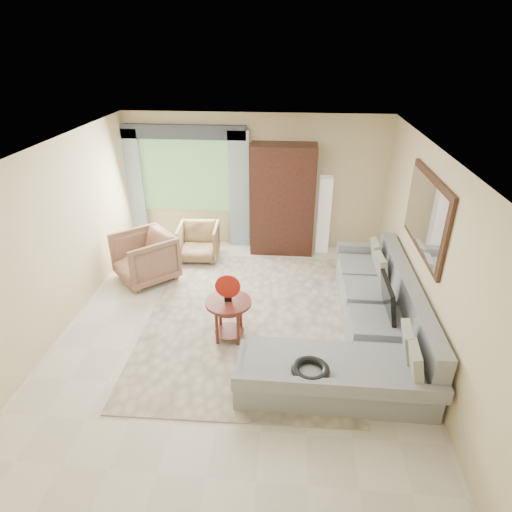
# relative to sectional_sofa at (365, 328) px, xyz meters

# --- Properties ---
(ground) EXTENTS (6.00, 6.00, 0.00)m
(ground) POSITION_rel_sectional_sofa_xyz_m (-1.78, 0.18, -0.28)
(ground) COLOR silver
(ground) RESTS_ON ground
(area_rug) EXTENTS (3.07, 4.05, 0.02)m
(area_rug) POSITION_rel_sectional_sofa_xyz_m (-1.65, 0.50, -0.27)
(area_rug) COLOR beige
(area_rug) RESTS_ON ground
(sectional_sofa) EXTENTS (2.30, 3.46, 0.90)m
(sectional_sofa) POSITION_rel_sectional_sofa_xyz_m (0.00, 0.00, 0.00)
(sectional_sofa) COLOR gray
(sectional_sofa) RESTS_ON ground
(tv_screen) EXTENTS (0.14, 0.74, 0.48)m
(tv_screen) POSITION_rel_sectional_sofa_xyz_m (0.27, 0.12, 0.44)
(tv_screen) COLOR black
(tv_screen) RESTS_ON sectional_sofa
(garden_hose) EXTENTS (0.43, 0.43, 0.09)m
(garden_hose) POSITION_rel_sectional_sofa_xyz_m (-0.78, -1.18, 0.26)
(garden_hose) COLOR black
(garden_hose) RESTS_ON sectional_sofa
(coffee_table) EXTENTS (0.63, 0.63, 0.63)m
(coffee_table) POSITION_rel_sectional_sofa_xyz_m (-1.86, -0.02, 0.05)
(coffee_table) COLOR #451912
(coffee_table) RESTS_ON ground
(red_disc) EXTENTS (0.34, 0.03, 0.34)m
(red_disc) POSITION_rel_sectional_sofa_xyz_m (-1.86, -0.02, 0.58)
(red_disc) COLOR #AA1E11
(red_disc) RESTS_ON coffee_table
(armchair_left) EXTENTS (1.30, 1.29, 0.85)m
(armchair_left) POSITION_rel_sectional_sofa_xyz_m (-3.55, 1.53, 0.14)
(armchair_left) COLOR #9F7356
(armchair_left) RESTS_ON ground
(armchair_right) EXTENTS (0.78, 0.80, 0.68)m
(armchair_right) POSITION_rel_sectional_sofa_xyz_m (-2.79, 2.39, 0.06)
(armchair_right) COLOR #A08257
(armchair_right) RESTS_ON ground
(potted_plant) EXTENTS (0.59, 0.55, 0.52)m
(potted_plant) POSITION_rel_sectional_sofa_xyz_m (-4.18, 2.55, -0.02)
(potted_plant) COLOR #999999
(potted_plant) RESTS_ON ground
(armoire) EXTENTS (1.20, 0.55, 2.10)m
(armoire) POSITION_rel_sectional_sofa_xyz_m (-1.23, 2.90, 0.77)
(armoire) COLOR black
(armoire) RESTS_ON ground
(floor_lamp) EXTENTS (0.24, 0.24, 1.50)m
(floor_lamp) POSITION_rel_sectional_sofa_xyz_m (-0.43, 2.96, 0.47)
(floor_lamp) COLOR silver
(floor_lamp) RESTS_ON ground
(window) EXTENTS (1.80, 0.04, 1.40)m
(window) POSITION_rel_sectional_sofa_xyz_m (-3.13, 3.15, 1.12)
(window) COLOR #669E59
(window) RESTS_ON wall_back
(curtain_left) EXTENTS (0.40, 0.08, 2.30)m
(curtain_left) POSITION_rel_sectional_sofa_xyz_m (-4.18, 3.06, 0.87)
(curtain_left) COLOR #9EB7CC
(curtain_left) RESTS_ON ground
(curtain_right) EXTENTS (0.40, 0.08, 2.30)m
(curtain_right) POSITION_rel_sectional_sofa_xyz_m (-2.08, 3.06, 0.87)
(curtain_right) COLOR #9EB7CC
(curtain_right) RESTS_ON ground
(valance) EXTENTS (2.40, 0.12, 0.26)m
(valance) POSITION_rel_sectional_sofa_xyz_m (-3.13, 3.08, 1.97)
(valance) COLOR #1E232D
(valance) RESTS_ON wall_back
(wall_mirror) EXTENTS (0.05, 1.70, 1.05)m
(wall_mirror) POSITION_rel_sectional_sofa_xyz_m (0.68, 0.53, 1.47)
(wall_mirror) COLOR black
(wall_mirror) RESTS_ON wall_right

